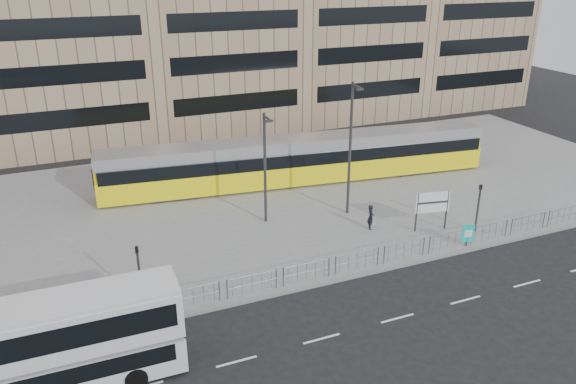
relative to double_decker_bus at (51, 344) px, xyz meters
name	(u,v)px	position (x,y,z in m)	size (l,w,h in m)	color
ground	(322,285)	(12.98, 2.80, -2.14)	(120.00, 120.00, 0.00)	black
plaza	(248,200)	(12.98, 14.80, -2.07)	(64.00, 24.00, 0.15)	gray
kerb	(322,284)	(12.98, 2.85, -2.07)	(64.00, 0.25, 0.17)	gray
pedestrian_barrier	(352,257)	(14.98, 3.30, -1.16)	(32.07, 0.07, 1.10)	gray
road_markings	(379,323)	(13.98, -1.20, -2.14)	(62.00, 0.12, 0.01)	white
double_decker_bus	(51,344)	(0.00, 0.00, 0.00)	(9.94, 2.66, 3.96)	silver
tram	(300,160)	(17.76, 16.55, -0.26)	(29.35, 6.20, 3.45)	#FFED0D
station_sign	(432,204)	(21.90, 5.82, -0.24)	(2.17, 0.52, 2.52)	#2D2D30
ad_panel	(468,234)	(22.59, 3.20, -1.19)	(0.72, 0.26, 1.37)	#2D2D30
pedestrian	(371,217)	(18.54, 7.41, -1.19)	(0.58, 0.38, 1.60)	black
traffic_light_west	(139,267)	(4.05, 4.61, -0.02)	(0.21, 0.23, 3.10)	#2D2D30
traffic_light_east	(479,202)	(24.35, 4.58, -0.02)	(0.18, 0.21, 3.10)	#2D2D30
lamp_post_west	(265,164)	(12.92, 10.92, 1.94)	(0.45, 1.04, 7.14)	#2D2D30
lamp_post_east	(351,145)	(18.36, 10.02, 2.76)	(0.45, 1.04, 8.74)	#2D2D30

